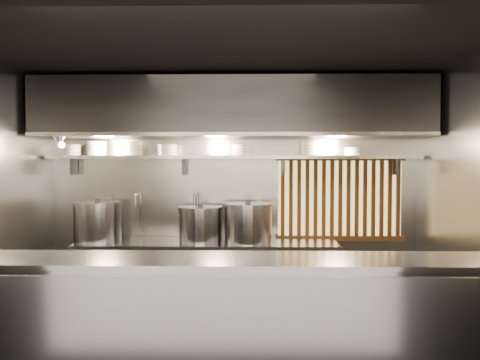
{
  "coord_description": "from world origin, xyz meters",
  "views": [
    {
      "loc": [
        0.19,
        -4.27,
        1.8
      ],
      "look_at": [
        0.1,
        0.55,
        1.64
      ],
      "focal_mm": 35.0,
      "sensor_mm": 36.0,
      "label": 1
    }
  ],
  "objects_px": {
    "pendant_bulb": "(224,150)",
    "stock_pot_left": "(98,221)",
    "stock_pot_right": "(248,222)",
    "stock_pot_mid": "(200,224)",
    "heat_lamp": "(60,140)"
  },
  "relations": [
    {
      "from": "stock_pot_mid",
      "to": "stock_pot_right",
      "type": "xyz_separation_m",
      "value": [
        0.56,
        -0.04,
        0.02
      ]
    },
    {
      "from": "stock_pot_left",
      "to": "stock_pot_mid",
      "type": "bearing_deg",
      "value": -1.36
    },
    {
      "from": "heat_lamp",
      "to": "pendant_bulb",
      "type": "relative_size",
      "value": 1.87
    },
    {
      "from": "stock_pot_left",
      "to": "stock_pot_right",
      "type": "relative_size",
      "value": 1.04
    },
    {
      "from": "heat_lamp",
      "to": "stock_pot_left",
      "type": "distance_m",
      "value": 1.04
    },
    {
      "from": "heat_lamp",
      "to": "stock_pot_left",
      "type": "relative_size",
      "value": 0.5
    },
    {
      "from": "pendant_bulb",
      "to": "stock_pot_left",
      "type": "distance_m",
      "value": 1.71
    },
    {
      "from": "stock_pot_left",
      "to": "stock_pot_right",
      "type": "height_order",
      "value": "stock_pot_left"
    },
    {
      "from": "pendant_bulb",
      "to": "stock_pot_right",
      "type": "relative_size",
      "value": 0.28
    },
    {
      "from": "stock_pot_right",
      "to": "heat_lamp",
      "type": "bearing_deg",
      "value": -173.03
    },
    {
      "from": "stock_pot_mid",
      "to": "stock_pot_left",
      "type": "bearing_deg",
      "value": 178.64
    },
    {
      "from": "stock_pot_mid",
      "to": "stock_pot_right",
      "type": "bearing_deg",
      "value": -4.41
    },
    {
      "from": "pendant_bulb",
      "to": "stock_pot_right",
      "type": "distance_m",
      "value": 0.89
    },
    {
      "from": "stock_pot_left",
      "to": "heat_lamp",
      "type": "bearing_deg",
      "value": -133.02
    },
    {
      "from": "pendant_bulb",
      "to": "stock_pot_left",
      "type": "xyz_separation_m",
      "value": [
        -1.49,
        -0.02,
        -0.83
      ]
    }
  ]
}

